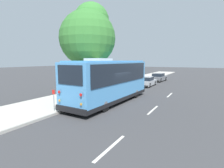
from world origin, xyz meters
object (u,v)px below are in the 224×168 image
(parked_sedan_gray, at_px, (158,77))
(sign_post_near, at_px, (54,100))
(shuttle_bus, at_px, (110,79))
(parked_sedan_silver, at_px, (147,82))
(street_tree, at_px, (88,35))
(fire_hydrant, at_px, (129,83))
(sign_post_far, at_px, (73,97))

(parked_sedan_gray, distance_m, sign_post_near, 20.94)
(shuttle_bus, relative_size, parked_sedan_silver, 2.24)
(parked_sedan_gray, height_order, street_tree, street_tree)
(parked_sedan_gray, bearing_deg, sign_post_near, 179.57)
(street_tree, height_order, sign_post_near, street_tree)
(parked_sedan_silver, distance_m, fire_hydrant, 2.83)
(fire_hydrant, bearing_deg, parked_sedan_silver, -33.69)
(parked_sedan_gray, height_order, sign_post_near, sign_post_near)
(parked_sedan_silver, xyz_separation_m, sign_post_far, (-12.85, 1.57, 0.11))
(parked_sedan_gray, xyz_separation_m, street_tree, (-16.54, 1.90, 4.94))
(sign_post_near, bearing_deg, sign_post_far, 0.00)
(parked_sedan_silver, distance_m, parked_sedan_gray, 6.20)
(shuttle_bus, distance_m, parked_sedan_silver, 10.43)
(sign_post_near, height_order, sign_post_far, sign_post_near)
(parked_sedan_gray, bearing_deg, parked_sedan_silver, -176.16)
(street_tree, bearing_deg, shuttle_bus, -90.20)
(parked_sedan_silver, xyz_separation_m, fire_hydrant, (-2.35, 1.57, -0.03))
(shuttle_bus, bearing_deg, parked_sedan_silver, 3.49)
(parked_sedan_gray, relative_size, sign_post_near, 3.28)
(street_tree, distance_m, sign_post_far, 5.48)
(shuttle_bus, relative_size, fire_hydrant, 11.48)
(shuttle_bus, xyz_separation_m, sign_post_far, (-2.51, 1.78, -1.21))
(street_tree, height_order, fire_hydrant, street_tree)
(shuttle_bus, relative_size, street_tree, 1.14)
(parked_sedan_silver, xyz_separation_m, street_tree, (-10.34, 1.90, 4.97))
(parked_sedan_silver, distance_m, street_tree, 11.63)
(fire_hydrant, bearing_deg, sign_post_far, 179.96)
(parked_sedan_gray, relative_size, street_tree, 0.55)
(shuttle_bus, relative_size, sign_post_near, 6.80)
(parked_sedan_silver, bearing_deg, fire_hydrant, 145.86)
(parked_sedan_silver, relative_size, sign_post_far, 3.82)
(shuttle_bus, xyz_separation_m, parked_sedan_silver, (10.34, 0.21, -1.33))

